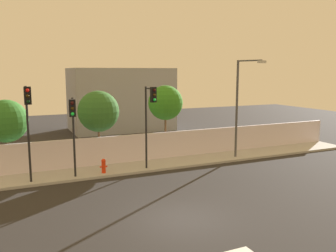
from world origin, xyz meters
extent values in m
plane|color=#282626|center=(0.00, 0.00, 0.00)|extent=(80.00, 80.00, 0.00)
cube|color=#AEAEAE|center=(0.00, 8.20, 0.07)|extent=(36.00, 2.40, 0.15)
cube|color=silver|center=(0.00, 9.49, 1.05)|extent=(36.00, 0.18, 1.80)
cylinder|color=black|center=(-2.95, 7.55, 2.40)|extent=(0.12, 0.12, 4.50)
cylinder|color=black|center=(-3.07, 6.86, 4.55)|extent=(0.32, 1.40, 0.08)
cube|color=black|center=(-3.20, 6.17, 4.20)|extent=(0.37, 0.26, 0.90)
sphere|color=black|center=(-3.22, 6.05, 4.47)|extent=(0.18, 0.18, 0.18)
sphere|color=#33260A|center=(-3.22, 6.05, 4.19)|extent=(0.18, 0.18, 0.18)
sphere|color=#19F24C|center=(-3.22, 6.05, 3.91)|extent=(0.18, 0.18, 0.18)
cylinder|color=black|center=(1.39, 7.55, 2.67)|extent=(0.12, 0.12, 5.03)
cylinder|color=black|center=(1.48, 7.15, 5.08)|extent=(0.24, 0.81, 0.08)
cube|color=black|center=(1.56, 6.75, 4.73)|extent=(0.37, 0.26, 0.90)
sphere|color=black|center=(1.58, 6.63, 5.00)|extent=(0.18, 0.18, 0.18)
sphere|color=#33260A|center=(1.58, 6.63, 4.72)|extent=(0.18, 0.18, 0.18)
sphere|color=#19F24C|center=(1.58, 6.63, 4.44)|extent=(0.18, 0.18, 0.18)
cylinder|color=black|center=(-5.32, 7.55, 2.74)|extent=(0.12, 0.12, 5.18)
cylinder|color=black|center=(-5.31, 7.07, 5.23)|extent=(0.11, 0.97, 0.08)
cube|color=black|center=(-5.29, 6.58, 4.88)|extent=(0.35, 0.21, 0.90)
sphere|color=red|center=(-5.29, 6.46, 5.15)|extent=(0.18, 0.18, 0.18)
sphere|color=#33260A|center=(-5.29, 6.46, 4.87)|extent=(0.18, 0.18, 0.18)
sphere|color=black|center=(-5.29, 6.46, 4.59)|extent=(0.18, 0.18, 0.18)
cylinder|color=#4C4C51|center=(8.17, 7.75, 3.49)|extent=(0.16, 0.16, 6.68)
cylinder|color=#4C4C51|center=(8.40, 6.79, 6.78)|extent=(0.55, 1.94, 0.10)
cube|color=beige|center=(8.62, 5.83, 6.68)|extent=(0.64, 0.37, 0.16)
cylinder|color=red|center=(-1.30, 7.58, 0.49)|extent=(0.24, 0.24, 0.68)
sphere|color=red|center=(-1.30, 7.58, 0.87)|extent=(0.26, 0.26, 0.26)
cylinder|color=red|center=(-1.47, 7.58, 0.52)|extent=(0.10, 0.09, 0.09)
cylinder|color=red|center=(-1.13, 7.58, 0.52)|extent=(0.10, 0.09, 0.09)
cylinder|color=brown|center=(-6.37, 10.69, 1.21)|extent=(0.21, 0.21, 2.43)
sphere|color=#307428|center=(-6.37, 10.69, 3.14)|extent=(2.58, 2.58, 2.58)
cylinder|color=brown|center=(-0.77, 10.69, 1.36)|extent=(0.17, 0.17, 2.72)
sphere|color=#326A2A|center=(-0.77, 10.69, 3.47)|extent=(2.73, 2.73, 2.73)
cylinder|color=brown|center=(4.10, 10.69, 1.59)|extent=(0.16, 0.16, 3.18)
sphere|color=#368421|center=(4.10, 10.69, 3.86)|extent=(2.49, 2.49, 2.49)
cube|color=gray|center=(4.70, 23.49, 3.21)|extent=(10.22, 6.00, 6.41)
camera|label=1|loc=(-6.30, -12.53, 6.06)|focal=38.10mm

